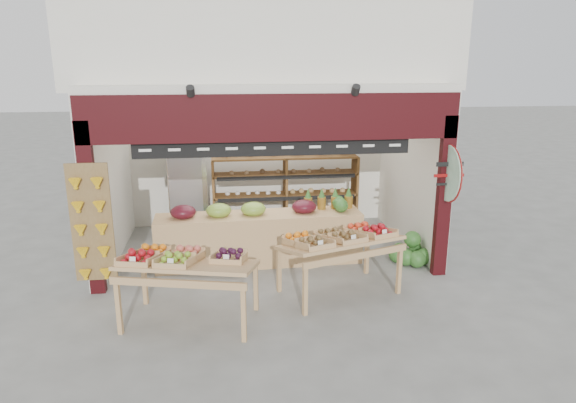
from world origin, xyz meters
The scene contains 11 objects.
ground centered at (0.00, 0.00, 0.00)m, with size 60.00×60.00×0.00m, color slate.
shop_structure centered at (0.00, 1.61, 3.92)m, with size 6.36×5.12×5.40m.
banana_board centered at (-2.73, -1.17, 1.12)m, with size 0.60×0.15×1.80m.
gift_sign centered at (2.75, -1.15, 1.75)m, with size 0.04×0.93×0.92m.
back_shelving centered at (0.49, 1.55, 1.18)m, with size 3.00×0.49×1.85m.
refrigerator centered at (-1.51, 1.62, 0.97)m, with size 0.76×0.76×1.95m, color silver.
cardboard_stack centered at (-1.23, 0.47, 0.27)m, with size 1.07×0.78×0.73m.
mid_counter centered at (-0.19, -0.16, 0.49)m, with size 3.59×0.80×1.11m.
display_table_left centered at (-1.39, -2.12, 0.87)m, with size 1.95×1.38×1.11m.
display_table_right centered at (0.93, -1.54, 0.87)m, with size 1.96×1.47×1.09m.
watermelon_pile centered at (2.46, -0.51, 0.19)m, with size 0.73×0.73×0.57m.
Camera 1 is at (-0.79, -8.67, 3.45)m, focal length 32.00 mm.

